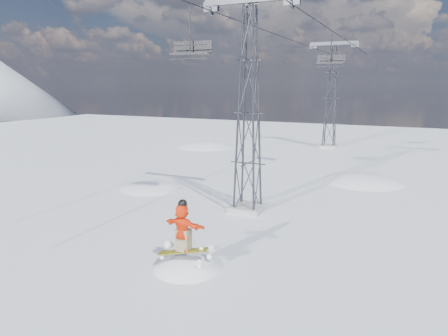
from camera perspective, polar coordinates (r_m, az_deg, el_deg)
The scene contains 8 objects.
ground at distance 16.51m, azimuth -9.82°, elevation -13.50°, with size 120.00×120.00×0.00m, color white.
snow_terrain at distance 39.68m, azimuth 2.65°, elevation -12.84°, with size 39.00×37.00×22.00m.
lift_tower_near at distance 21.71m, azimuth 3.53°, elevation 7.76°, with size 5.20×1.80×11.43m.
lift_tower_far at distance 45.90m, azimuth 15.05°, elevation 9.59°, with size 5.20×1.80×11.43m.
haul_cables at distance 32.87m, azimuth 11.32°, elevation 18.39°, with size 4.46×51.00×0.06m.
snowboarder_jump at distance 16.89m, azimuth -5.16°, elevation -18.95°, with size 4.40×4.40×6.81m.
lift_chair_near at distance 20.59m, azimuth -4.73°, elevation 16.59°, with size 2.14×0.61×2.65m.
lift_chair_mid at distance 31.97m, azimuth 15.00°, elevation 14.68°, with size 2.08×0.60×2.58m.
Camera 1 is at (8.61, -12.20, 7.06)m, focal length 32.00 mm.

